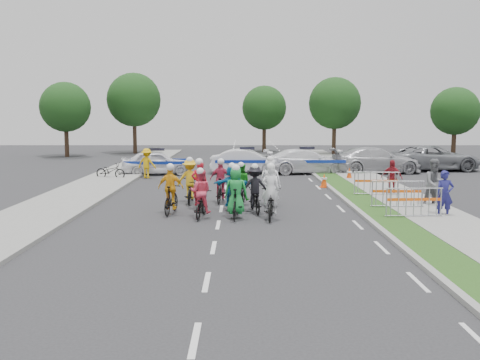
{
  "coord_description": "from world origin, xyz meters",
  "views": [
    {
      "loc": [
        0.74,
        -17.26,
        3.64
      ],
      "look_at": [
        0.72,
        3.17,
        1.1
      ],
      "focal_mm": 40.0,
      "sensor_mm": 36.0,
      "label": 1
    }
  ],
  "objects_px": {
    "rider_7": "(270,186)",
    "cone_0": "(324,181)",
    "tree_2": "(455,111)",
    "tree_3": "(134,100)",
    "rider_3": "(171,195)",
    "barrier_2": "(376,184)",
    "tree_4": "(264,108)",
    "marshal_hiviz": "(147,163)",
    "rider_9": "(221,186)",
    "rider_10": "(190,185)",
    "rider_8": "(241,188)",
    "spectator_0": "(445,194)",
    "rider_2": "(201,199)",
    "cone_1": "(349,174)",
    "civilian_sedan": "(376,160)",
    "rider_5": "(232,190)",
    "barrier_1": "(397,195)",
    "spectator_2": "(391,178)",
    "civilian_suv": "(434,158)",
    "tree_1": "(335,103)",
    "police_car_1": "(247,161)",
    "rider_1": "(236,197)",
    "rider_4": "(255,193)",
    "police_car_0": "(157,163)",
    "police_car_2": "(307,161)",
    "rider_6": "(200,193)",
    "spectator_1": "(435,183)",
    "tree_0": "(65,107)",
    "rider_0": "(270,200)",
    "barrier_0": "(414,204)"
  },
  "relations": [
    {
      "from": "police_car_0",
      "to": "tree_2",
      "type": "relative_size",
      "value": 0.74
    },
    {
      "from": "tree_4",
      "to": "spectator_0",
      "type": "bearing_deg",
      "value": -81.5
    },
    {
      "from": "rider_4",
      "to": "police_car_2",
      "type": "height_order",
      "value": "rider_4"
    },
    {
      "from": "rider_4",
      "to": "tree_4",
      "type": "xyz_separation_m",
      "value": [
        1.74,
        31.71,
        3.47
      ]
    },
    {
      "from": "police_car_0",
      "to": "barrier_1",
      "type": "height_order",
      "value": "police_car_0"
    },
    {
      "from": "spectator_2",
      "to": "tree_2",
      "type": "height_order",
      "value": "tree_2"
    },
    {
      "from": "civilian_sedan",
      "to": "marshal_hiviz",
      "type": "relative_size",
      "value": 3.25
    },
    {
      "from": "marshal_hiviz",
      "to": "rider_9",
      "type": "bearing_deg",
      "value": 135.11
    },
    {
      "from": "rider_7",
      "to": "barrier_2",
      "type": "bearing_deg",
      "value": -147.13
    },
    {
      "from": "rider_10",
      "to": "marshal_hiviz",
      "type": "xyz_separation_m",
      "value": [
        -3.25,
        8.51,
        0.11
      ]
    },
    {
      "from": "rider_2",
      "to": "tree_0",
      "type": "xyz_separation_m",
      "value": [
        -13.34,
        26.76,
        3.52
      ]
    },
    {
      "from": "civilian_suv",
      "to": "rider_10",
      "type": "bearing_deg",
      "value": 128.4
    },
    {
      "from": "rider_6",
      "to": "tree_2",
      "type": "relative_size",
      "value": 0.35
    },
    {
      "from": "rider_9",
      "to": "cone_0",
      "type": "xyz_separation_m",
      "value": [
        4.96,
        4.61,
        -0.37
      ]
    },
    {
      "from": "rider_7",
      "to": "rider_10",
      "type": "xyz_separation_m",
      "value": [
        -3.23,
        0.61,
        -0.03
      ]
    },
    {
      "from": "rider_3",
      "to": "barrier_2",
      "type": "xyz_separation_m",
      "value": [
        8.49,
        4.0,
        -0.16
      ]
    },
    {
      "from": "tree_2",
      "to": "tree_3",
      "type": "relative_size",
      "value": 0.79
    },
    {
      "from": "rider_4",
      "to": "cone_0",
      "type": "bearing_deg",
      "value": -126.73
    },
    {
      "from": "rider_1",
      "to": "barrier_2",
      "type": "height_order",
      "value": "rider_1"
    },
    {
      "from": "civilian_suv",
      "to": "tree_1",
      "type": "relative_size",
      "value": 0.85
    },
    {
      "from": "civilian_suv",
      "to": "spectator_1",
      "type": "relative_size",
      "value": 3.03
    },
    {
      "from": "rider_8",
      "to": "barrier_2",
      "type": "xyz_separation_m",
      "value": [
        5.94,
        1.89,
        -0.09
      ]
    },
    {
      "from": "barrier_2",
      "to": "rider_10",
      "type": "bearing_deg",
      "value": -168.91
    },
    {
      "from": "cone_0",
      "to": "tree_1",
      "type": "height_order",
      "value": "tree_1"
    },
    {
      "from": "cone_0",
      "to": "tree_1",
      "type": "relative_size",
      "value": 0.1
    },
    {
      "from": "tree_2",
      "to": "tree_4",
      "type": "height_order",
      "value": "tree_4"
    },
    {
      "from": "rider_1",
      "to": "marshal_hiviz",
      "type": "height_order",
      "value": "rider_1"
    },
    {
      "from": "rider_2",
      "to": "cone_1",
      "type": "bearing_deg",
      "value": -118.38
    },
    {
      "from": "police_car_2",
      "to": "tree_1",
      "type": "xyz_separation_m",
      "value": [
        4.22,
        14.75,
        3.79
      ]
    },
    {
      "from": "rider_3",
      "to": "rider_2",
      "type": "bearing_deg",
      "value": 155.94
    },
    {
      "from": "rider_9",
      "to": "tree_3",
      "type": "relative_size",
      "value": 0.25
    },
    {
      "from": "rider_9",
      "to": "civilian_suv",
      "type": "distance_m",
      "value": 18.25
    },
    {
      "from": "spectator_1",
      "to": "barrier_1",
      "type": "height_order",
      "value": "spectator_1"
    },
    {
      "from": "rider_5",
      "to": "barrier_1",
      "type": "distance_m",
      "value": 6.28
    },
    {
      "from": "rider_7",
      "to": "police_car_1",
      "type": "distance_m",
      "value": 11.56
    },
    {
      "from": "civilian_suv",
      "to": "barrier_0",
      "type": "bearing_deg",
      "value": 155.45
    },
    {
      "from": "civilian_sedan",
      "to": "cone_0",
      "type": "xyz_separation_m",
      "value": [
        -4.17,
        -6.43,
        -0.46
      ]
    },
    {
      "from": "police_car_0",
      "to": "police_car_1",
      "type": "height_order",
      "value": "police_car_1"
    },
    {
      "from": "rider_4",
      "to": "police_car_0",
      "type": "relative_size",
      "value": 0.44
    },
    {
      "from": "rider_1",
      "to": "rider_5",
      "type": "bearing_deg",
      "value": -79.54
    },
    {
      "from": "tree_1",
      "to": "tree_2",
      "type": "height_order",
      "value": "tree_1"
    },
    {
      "from": "rider_8",
      "to": "spectator_0",
      "type": "height_order",
      "value": "rider_8"
    },
    {
      "from": "spectator_0",
      "to": "tree_1",
      "type": "distance_m",
      "value": 29.02
    },
    {
      "from": "rider_10",
      "to": "rider_6",
      "type": "bearing_deg",
      "value": 108.24
    },
    {
      "from": "rider_7",
      "to": "cone_0",
      "type": "xyz_separation_m",
      "value": [
        2.98,
        5.3,
        -0.43
      ]
    },
    {
      "from": "rider_7",
      "to": "police_car_0",
      "type": "distance_m",
      "value": 12.55
    },
    {
      "from": "rider_0",
      "to": "police_car_2",
      "type": "bearing_deg",
      "value": -96.1
    },
    {
      "from": "barrier_1",
      "to": "tree_4",
      "type": "height_order",
      "value": "tree_4"
    },
    {
      "from": "rider_8",
      "to": "civilian_sedan",
      "type": "xyz_separation_m",
      "value": [
        8.3,
        11.44,
        0.15
      ]
    },
    {
      "from": "tree_4",
      "to": "rider_7",
      "type": "bearing_deg",
      "value": -92.06
    }
  ]
}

